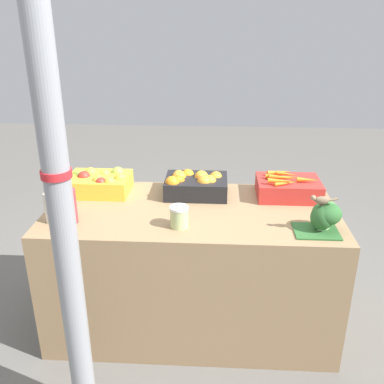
{
  "coord_description": "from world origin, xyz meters",
  "views": [
    {
      "loc": [
        0.13,
        -2.16,
        1.76
      ],
      "look_at": [
        0.0,
        0.0,
        0.86
      ],
      "focal_mm": 40.0,
      "sensor_mm": 36.0,
      "label": 1
    }
  ],
  "objects_px": {
    "support_pole": "(60,201)",
    "juice_bottle_ruby": "(69,203)",
    "carrot_crate": "(288,187)",
    "juice_bottle_cloudy": "(50,204)",
    "apple_crate": "(99,182)",
    "pickle_jar": "(179,217)",
    "sparrow_bird": "(321,200)",
    "orange_crate": "(195,184)",
    "broccoli_pile": "(325,216)"
  },
  "relations": [
    {
      "from": "support_pole",
      "to": "juice_bottle_ruby",
      "type": "height_order",
      "value": "support_pole"
    },
    {
      "from": "carrot_crate",
      "to": "juice_bottle_cloudy",
      "type": "height_order",
      "value": "juice_bottle_cloudy"
    },
    {
      "from": "apple_crate",
      "to": "pickle_jar",
      "type": "xyz_separation_m",
      "value": [
        0.52,
        -0.43,
        -0.01
      ]
    },
    {
      "from": "apple_crate",
      "to": "juice_bottle_cloudy",
      "type": "bearing_deg",
      "value": -109.06
    },
    {
      "from": "apple_crate",
      "to": "sparrow_bird",
      "type": "distance_m",
      "value": 1.3
    },
    {
      "from": "orange_crate",
      "to": "broccoli_pile",
      "type": "xyz_separation_m",
      "value": [
        0.67,
        -0.43,
        0.02
      ]
    },
    {
      "from": "support_pole",
      "to": "juice_bottle_ruby",
      "type": "relative_size",
      "value": 8.6
    },
    {
      "from": "juice_bottle_ruby",
      "to": "sparrow_bird",
      "type": "relative_size",
      "value": 1.9
    },
    {
      "from": "apple_crate",
      "to": "broccoli_pile",
      "type": "bearing_deg",
      "value": -18.86
    },
    {
      "from": "juice_bottle_ruby",
      "to": "apple_crate",
      "type": "bearing_deg",
      "value": 83.97
    },
    {
      "from": "carrot_crate",
      "to": "juice_bottle_ruby",
      "type": "height_order",
      "value": "juice_bottle_ruby"
    },
    {
      "from": "apple_crate",
      "to": "juice_bottle_cloudy",
      "type": "height_order",
      "value": "juice_bottle_cloudy"
    },
    {
      "from": "support_pole",
      "to": "apple_crate",
      "type": "bearing_deg",
      "value": 97.15
    },
    {
      "from": "juice_bottle_cloudy",
      "to": "pickle_jar",
      "type": "distance_m",
      "value": 0.67
    },
    {
      "from": "apple_crate",
      "to": "orange_crate",
      "type": "xyz_separation_m",
      "value": [
        0.58,
        -0.0,
        0.0
      ]
    },
    {
      "from": "broccoli_pile",
      "to": "pickle_jar",
      "type": "relative_size",
      "value": 2.06
    },
    {
      "from": "orange_crate",
      "to": "carrot_crate",
      "type": "distance_m",
      "value": 0.55
    },
    {
      "from": "carrot_crate",
      "to": "juice_bottle_ruby",
      "type": "distance_m",
      "value": 1.25
    },
    {
      "from": "support_pole",
      "to": "orange_crate",
      "type": "relative_size",
      "value": 6.06
    },
    {
      "from": "carrot_crate",
      "to": "support_pole",
      "type": "bearing_deg",
      "value": -137.83
    },
    {
      "from": "support_pole",
      "to": "broccoli_pile",
      "type": "distance_m",
      "value": 1.27
    },
    {
      "from": "juice_bottle_ruby",
      "to": "pickle_jar",
      "type": "height_order",
      "value": "juice_bottle_ruby"
    },
    {
      "from": "orange_crate",
      "to": "sparrow_bird",
      "type": "bearing_deg",
      "value": -35.65
    },
    {
      "from": "pickle_jar",
      "to": "support_pole",
      "type": "bearing_deg",
      "value": -129.68
    },
    {
      "from": "broccoli_pile",
      "to": "juice_bottle_cloudy",
      "type": "relative_size",
      "value": 0.89
    },
    {
      "from": "support_pole",
      "to": "carrot_crate",
      "type": "xyz_separation_m",
      "value": [
        1.02,
        0.92,
        -0.29
      ]
    },
    {
      "from": "apple_crate",
      "to": "sparrow_bird",
      "type": "height_order",
      "value": "sparrow_bird"
    },
    {
      "from": "juice_bottle_ruby",
      "to": "orange_crate",
      "type": "bearing_deg",
      "value": 33.4
    },
    {
      "from": "broccoli_pile",
      "to": "orange_crate",
      "type": "bearing_deg",
      "value": 147.52
    },
    {
      "from": "juice_bottle_ruby",
      "to": "broccoli_pile",
      "type": "bearing_deg",
      "value": -0.58
    },
    {
      "from": "orange_crate",
      "to": "broccoli_pile",
      "type": "relative_size",
      "value": 1.59
    },
    {
      "from": "pickle_jar",
      "to": "sparrow_bird",
      "type": "bearing_deg",
      "value": -2.02
    },
    {
      "from": "carrot_crate",
      "to": "juice_bottle_ruby",
      "type": "xyz_separation_m",
      "value": [
        -1.17,
        -0.41,
        0.05
      ]
    },
    {
      "from": "carrot_crate",
      "to": "sparrow_bird",
      "type": "relative_size",
      "value": 2.7
    },
    {
      "from": "broccoli_pile",
      "to": "juice_bottle_ruby",
      "type": "bearing_deg",
      "value": 179.42
    },
    {
      "from": "juice_bottle_ruby",
      "to": "support_pole",
      "type": "bearing_deg",
      "value": -72.57
    },
    {
      "from": "orange_crate",
      "to": "juice_bottle_cloudy",
      "type": "xyz_separation_m",
      "value": [
        -0.72,
        -0.41,
        0.04
      ]
    },
    {
      "from": "orange_crate",
      "to": "broccoli_pile",
      "type": "bearing_deg",
      "value": -32.48
    },
    {
      "from": "carrot_crate",
      "to": "juice_bottle_cloudy",
      "type": "bearing_deg",
      "value": -162.04
    },
    {
      "from": "support_pole",
      "to": "orange_crate",
      "type": "bearing_deg",
      "value": 63.13
    },
    {
      "from": "orange_crate",
      "to": "pickle_jar",
      "type": "bearing_deg",
      "value": -97.77
    },
    {
      "from": "support_pole",
      "to": "apple_crate",
      "type": "height_order",
      "value": "support_pole"
    },
    {
      "from": "sparrow_bird",
      "to": "support_pole",
      "type": "bearing_deg",
      "value": 21.56
    },
    {
      "from": "orange_crate",
      "to": "juice_bottle_cloudy",
      "type": "bearing_deg",
      "value": -150.36
    },
    {
      "from": "juice_bottle_cloudy",
      "to": "pickle_jar",
      "type": "relative_size",
      "value": 2.31
    },
    {
      "from": "carrot_crate",
      "to": "broccoli_pile",
      "type": "relative_size",
      "value": 1.59
    },
    {
      "from": "orange_crate",
      "to": "pickle_jar",
      "type": "xyz_separation_m",
      "value": [
        -0.06,
        -0.43,
        -0.01
      ]
    },
    {
      "from": "orange_crate",
      "to": "juice_bottle_ruby",
      "type": "height_order",
      "value": "juice_bottle_ruby"
    },
    {
      "from": "orange_crate",
      "to": "juice_bottle_cloudy",
      "type": "height_order",
      "value": "juice_bottle_cloudy"
    },
    {
      "from": "sparrow_bird",
      "to": "carrot_crate",
      "type": "bearing_deg",
      "value": -81.4
    }
  ]
}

